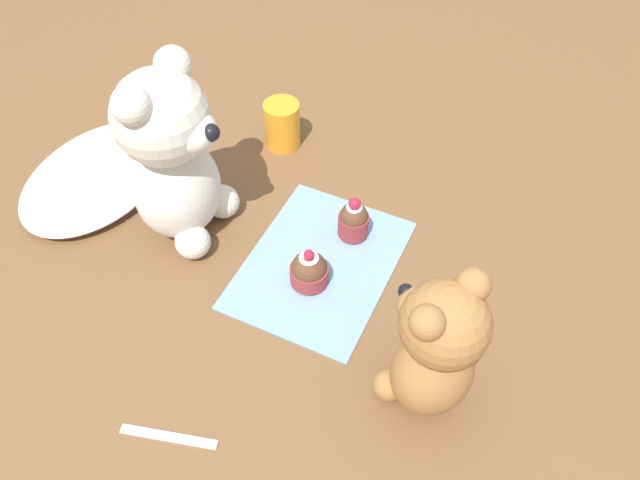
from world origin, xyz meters
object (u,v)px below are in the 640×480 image
Objects in this scene: teddy_bear_tan at (436,348)px; cupcake_near_tan_bear at (354,220)px; teddy_bear_cream at (173,157)px; teaspoon at (169,436)px; cupcake_near_cream_bear at (308,270)px; juice_glass at (282,125)px.

teddy_bear_tan is 0.28m from cupcake_near_tan_bear.
teddy_bear_cream is at bearing 110.68° from cupcake_near_tan_bear.
teddy_bear_tan is 1.82× the size of teaspoon.
cupcake_near_tan_bear reaches higher than cupcake_near_cream_bear.
cupcake_near_cream_bear is at bearing -90.54° from teddy_bear_tan.
teddy_bear_cream reaches higher than teaspoon.
cupcake_near_cream_bear is (-0.02, -0.21, -0.11)m from teddy_bear_cream.
teddy_bear_cream is 1.30× the size of teddy_bear_tan.
juice_glass is at bearing 34.15° from cupcake_near_cream_bear.
teddy_bear_cream reaches higher than cupcake_near_cream_bear.
teaspoon is (-0.28, 0.05, -0.03)m from cupcake_near_cream_bear.
juice_glass is at bearing 53.52° from cupcake_near_tan_bear.
cupcake_near_cream_bear is at bearing -97.06° from teddy_bear_cream.
teddy_bear_tan is 0.33m from teaspoon.
cupcake_near_cream_bear is (0.09, 0.21, -0.08)m from teddy_bear_tan.
teaspoon is (-0.19, 0.26, -0.10)m from teddy_bear_tan.
teddy_bear_tan is at bearing -106.77° from teddy_bear_cream.
teaspoon is at bearing -166.95° from juice_glass.
teddy_bear_tan reaches higher than juice_glass.
juice_glass is at bearing -12.29° from teddy_bear_cream.
juice_glass is 0.69× the size of teaspoon.
cupcake_near_cream_bear is 0.79× the size of juice_glass.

